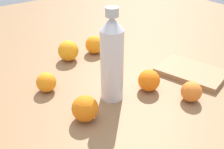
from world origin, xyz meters
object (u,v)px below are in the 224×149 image
object	(u,v)px
orange_2	(46,82)
orange_5	(191,92)
orange_1	(94,45)
cutting_board	(191,72)
water_bottle	(112,59)
orange_3	(68,51)
orange_0	(85,108)
orange_4	(149,80)

from	to	relation	value
orange_2	orange_5	size ratio (longest dim) A/B	1.01
orange_1	cutting_board	world-z (taller)	orange_1
water_bottle	orange_3	world-z (taller)	water_bottle
orange_0	orange_4	xyz separation A→B (m)	(0.00, -0.24, -0.00)
water_bottle	orange_2	xyz separation A→B (m)	(0.15, 0.14, -0.10)
orange_1	orange_2	bearing A→B (deg)	116.79
orange_3	orange_5	size ratio (longest dim) A/B	1.26
orange_3	orange_4	size ratio (longest dim) A/B	1.13
orange_0	orange_1	xyz separation A→B (m)	(0.33, -0.25, -0.00)
orange_3	cutting_board	bearing A→B (deg)	-140.90
orange_1	orange_5	world-z (taller)	orange_1
water_bottle	orange_3	distance (m)	0.31
water_bottle	orange_2	size ratio (longest dim) A/B	4.46
orange_2	cutting_board	world-z (taller)	orange_2
orange_3	orange_5	bearing A→B (deg)	-160.63
water_bottle	orange_0	size ratio (longest dim) A/B	3.86
orange_0	orange_1	bearing A→B (deg)	-37.32
orange_0	orange_5	world-z (taller)	orange_0
orange_3	orange_4	world-z (taller)	orange_3
water_bottle	orange_3	bearing A→B (deg)	-2.25
water_bottle	cutting_board	bearing A→B (deg)	-99.13
orange_1	orange_3	xyz separation A→B (m)	(0.01, 0.11, 0.00)
orange_2	orange_4	distance (m)	0.32
orange_3	cutting_board	size ratio (longest dim) A/B	0.35
orange_1	orange_5	distance (m)	0.45
orange_1	orange_4	world-z (taller)	orange_1
water_bottle	orange_1	distance (m)	0.33
orange_1	orange_2	size ratio (longest dim) A/B	1.15
orange_1	orange_2	world-z (taller)	orange_1
water_bottle	orange_0	distance (m)	0.16
orange_1	orange_4	size ratio (longest dim) A/B	1.04
orange_5	orange_4	bearing A→B (deg)	27.03
water_bottle	orange_4	bearing A→B (deg)	-106.46
orange_1	cutting_board	bearing A→B (deg)	-153.30
water_bottle	orange_0	bearing A→B (deg)	109.51
orange_0	cutting_board	distance (m)	0.43
orange_0	orange_5	bearing A→B (deg)	-111.12
orange_0	orange_3	xyz separation A→B (m)	(0.34, -0.14, 0.00)
orange_0	orange_3	size ratio (longest dim) A/B	0.93
orange_0	orange_3	distance (m)	0.37
water_bottle	orange_2	world-z (taller)	water_bottle
orange_5	cutting_board	bearing A→B (deg)	-52.19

